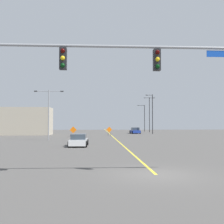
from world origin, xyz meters
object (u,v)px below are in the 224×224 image
at_px(car_white_far, 79,140).
at_px(street_lamp_near_left, 152,112).
at_px(street_lamp_mid_right, 149,112).
at_px(street_lamp_far_right, 144,117).
at_px(traffic_signal_assembly, 66,69).
at_px(construction_sign_median_far, 73,130).
at_px(car_blue_near, 135,131).
at_px(street_lamp_mid_left, 49,110).
at_px(construction_sign_right_shoulder, 109,130).

bearing_deg(car_white_far, street_lamp_near_left, 64.75).
relative_size(street_lamp_mid_right, street_lamp_far_right, 1.21).
bearing_deg(car_white_far, traffic_signal_assembly, -88.48).
height_order(street_lamp_mid_right, construction_sign_median_far, street_lamp_mid_right).
bearing_deg(car_blue_near, street_lamp_mid_left, -124.77).
relative_size(car_white_far, car_blue_near, 0.95).
distance_m(street_lamp_far_right, construction_sign_right_shoulder, 27.26).
height_order(construction_sign_right_shoulder, construction_sign_median_far, construction_sign_median_far).
distance_m(street_lamp_mid_right, car_blue_near, 10.40).
bearing_deg(construction_sign_right_shoulder, street_lamp_mid_right, 57.81).
xyz_separation_m(street_lamp_mid_left, construction_sign_median_far, (2.70, 9.47, -3.24)).
distance_m(street_lamp_mid_right, street_lamp_mid_left, 36.82).
xyz_separation_m(street_lamp_mid_left, construction_sign_right_shoulder, (9.30, 12.60, -3.29)).
xyz_separation_m(street_lamp_mid_left, car_blue_near, (15.69, 22.60, -3.73)).
xyz_separation_m(traffic_signal_assembly, construction_sign_median_far, (-2.71, 35.87, -3.98)).
bearing_deg(street_lamp_far_right, traffic_signal_assembly, -103.18).
relative_size(street_lamp_far_right, car_white_far, 1.82).
bearing_deg(traffic_signal_assembly, street_lamp_far_right, 76.82).
bearing_deg(street_lamp_far_right, street_lamp_near_left, -94.10).
bearing_deg(street_lamp_near_left, car_white_far, -115.25).
height_order(street_lamp_mid_right, construction_sign_right_shoulder, street_lamp_mid_right).
height_order(street_lamp_far_right, car_blue_near, street_lamp_far_right).
xyz_separation_m(street_lamp_mid_right, street_lamp_far_right, (-0.25, 6.81, -1.06)).
height_order(street_lamp_mid_right, car_blue_near, street_lamp_mid_right).
relative_size(street_lamp_near_left, street_lamp_far_right, 1.16).
relative_size(traffic_signal_assembly, construction_sign_right_shoulder, 8.00).
distance_m(street_lamp_far_right, car_blue_near, 15.86).
bearing_deg(street_lamp_mid_left, construction_sign_median_far, 74.07).
relative_size(street_lamp_near_left, street_lamp_mid_right, 0.96).
distance_m(street_lamp_mid_right, street_lamp_far_right, 6.90).
xyz_separation_m(street_lamp_mid_right, construction_sign_right_shoulder, (-11.28, -17.92, -4.19)).
bearing_deg(street_lamp_near_left, car_blue_near, 140.31).
bearing_deg(car_white_far, construction_sign_median_far, 96.64).
xyz_separation_m(car_white_far, car_blue_near, (10.71, 32.68, 0.01)).
bearing_deg(construction_sign_right_shoulder, street_lamp_far_right, 65.96).
height_order(traffic_signal_assembly, construction_sign_right_shoulder, traffic_signal_assembly).
relative_size(street_lamp_far_right, construction_sign_right_shoulder, 4.36).
bearing_deg(construction_sign_median_far, street_lamp_far_right, 57.68).
xyz_separation_m(street_lamp_mid_left, car_white_far, (4.98, -10.09, -3.74)).
distance_m(traffic_signal_assembly, construction_sign_median_far, 36.19).
xyz_separation_m(street_lamp_mid_left, street_lamp_far_right, (20.33, 37.34, -0.16)).
bearing_deg(construction_sign_median_far, car_white_far, -83.36).
distance_m(traffic_signal_assembly, street_lamp_mid_left, 26.95).
bearing_deg(street_lamp_near_left, construction_sign_median_far, -147.78).
relative_size(street_lamp_near_left, construction_sign_right_shoulder, 5.04).
height_order(construction_sign_median_far, car_white_far, construction_sign_median_far).
xyz_separation_m(street_lamp_far_right, construction_sign_median_far, (-17.63, -27.86, -3.07)).
xyz_separation_m(construction_sign_right_shoulder, construction_sign_median_far, (-6.59, -3.13, 0.05)).
distance_m(street_lamp_mid_left, street_lamp_far_right, 42.51).
bearing_deg(street_lamp_mid_right, street_lamp_far_right, 92.10).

